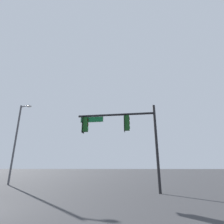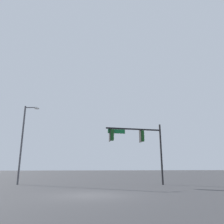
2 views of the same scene
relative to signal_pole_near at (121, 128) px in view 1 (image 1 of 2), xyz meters
name	(u,v)px [view 1 (image 1 of 2)]	position (x,y,z in m)	size (l,w,h in m)	color
signal_pole_near	(121,128)	(0.00, 0.00, 0.00)	(5.83, 0.70, 5.98)	black
street_lamp	(17,137)	(11.01, -4.38, 0.23)	(1.56, 0.62, 8.08)	#4C4C51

